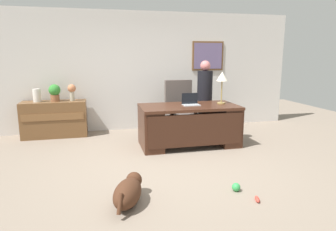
{
  "coord_description": "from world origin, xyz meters",
  "views": [
    {
      "loc": [
        -1.14,
        -4.35,
        1.72
      ],
      "look_at": [
        -0.05,
        0.3,
        0.75
      ],
      "focal_mm": 31.8,
      "sensor_mm": 36.0,
      "label": 1
    }
  ],
  "objects": [
    {
      "name": "armchair",
      "position": [
        0.58,
        1.85,
        0.52
      ],
      "size": [
        0.6,
        0.59,
        1.18
      ],
      "color": "#564C47",
      "rests_on": "ground_plane"
    },
    {
      "name": "potted_plant",
      "position": [
        -2.04,
        2.25,
        0.96
      ],
      "size": [
        0.24,
        0.24,
        0.36
      ],
      "color": "brown",
      "rests_on": "credenza"
    },
    {
      "name": "ground_plane",
      "position": [
        0.0,
        0.0,
        0.0
      ],
      "size": [
        12.0,
        12.0,
        0.0
      ],
      "primitive_type": "plane",
      "color": "gray"
    },
    {
      "name": "vase_with_flowers",
      "position": [
        -1.7,
        2.25,
        0.99
      ],
      "size": [
        0.17,
        0.17,
        0.35
      ],
      "color": "#AFA995",
      "rests_on": "credenza"
    },
    {
      "name": "dog_toy_bone",
      "position": [
        0.65,
        -1.38,
        0.03
      ],
      "size": [
        0.1,
        0.16,
        0.05
      ],
      "primitive_type": "ellipsoid",
      "rotation": [
        0.0,
        0.0,
        1.25
      ],
      "color": "#E53F33",
      "rests_on": "ground_plane"
    },
    {
      "name": "credenza",
      "position": [
        -2.08,
        2.25,
        0.38
      ],
      "size": [
        1.32,
        0.5,
        0.76
      ],
      "color": "brown",
      "rests_on": "ground_plane"
    },
    {
      "name": "person_standing",
      "position": [
        1.06,
        1.61,
        0.83
      ],
      "size": [
        0.32,
        0.32,
        1.61
      ],
      "color": "#262323",
      "rests_on": "ground_plane"
    },
    {
      "name": "desk_lamp",
      "position": [
        1.21,
        1.06,
        1.28
      ],
      "size": [
        0.22,
        0.22,
        0.63
      ],
      "color": "#9E8447",
      "rests_on": "desk"
    },
    {
      "name": "laptop",
      "position": [
        0.56,
        1.03,
        0.84
      ],
      "size": [
        0.32,
        0.22,
        0.23
      ],
      "color": "#B2B5BA",
      "rests_on": "desk"
    },
    {
      "name": "vase_empty",
      "position": [
        -2.4,
        2.25,
        0.9
      ],
      "size": [
        0.16,
        0.16,
        0.27
      ],
      "primitive_type": "cylinder",
      "color": "silver",
      "rests_on": "credenza"
    },
    {
      "name": "desk",
      "position": [
        0.52,
        0.97,
        0.43
      ],
      "size": [
        1.86,
        0.95,
        0.78
      ],
      "color": "#422316",
      "rests_on": "ground_plane"
    },
    {
      "name": "dog_lying",
      "position": [
        -0.86,
        -1.1,
        0.16
      ],
      "size": [
        0.49,
        0.72,
        0.3
      ],
      "color": "#472819",
      "rests_on": "ground_plane"
    },
    {
      "name": "back_wall",
      "position": [
        0.01,
        2.6,
        1.35
      ],
      "size": [
        7.0,
        0.16,
        2.7
      ],
      "color": "silver",
      "rests_on": "ground_plane"
    },
    {
      "name": "dog_toy_ball",
      "position": [
        0.53,
        -1.08,
        0.05
      ],
      "size": [
        0.11,
        0.11,
        0.11
      ],
      "primitive_type": "sphere",
      "color": "green",
      "rests_on": "ground_plane"
    }
  ]
}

